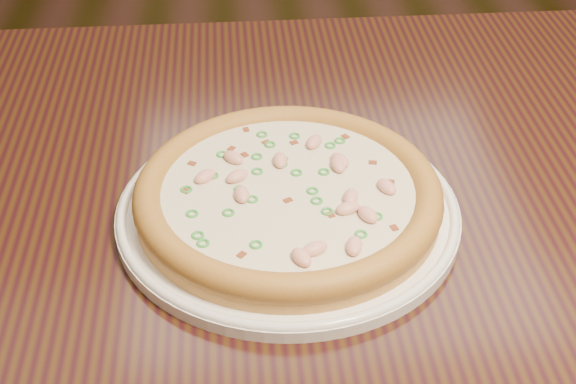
{
  "coord_description": "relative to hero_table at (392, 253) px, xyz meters",
  "views": [
    {
      "loc": [
        -0.47,
        -0.8,
        1.24
      ],
      "look_at": [
        -0.42,
        -0.19,
        0.78
      ],
      "focal_mm": 50.0,
      "sensor_mm": 36.0,
      "label": 1
    }
  ],
  "objects": [
    {
      "name": "plate",
      "position": [
        -0.12,
        -0.05,
        0.11
      ],
      "size": [
        0.33,
        0.33,
        0.02
      ],
      "color": "white",
      "rests_on": "hero_table"
    },
    {
      "name": "hero_table",
      "position": [
        0.0,
        0.0,
        0.0
      ],
      "size": [
        1.2,
        0.8,
        0.75
      ],
      "color": "black",
      "rests_on": "ground"
    },
    {
      "name": "pizza",
      "position": [
        -0.12,
        -0.05,
        0.13
      ],
      "size": [
        0.3,
        0.3,
        0.03
      ],
      "color": "#D19246",
      "rests_on": "plate"
    }
  ]
}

